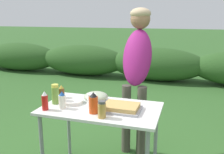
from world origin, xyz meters
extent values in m
ellipsoid|color=#2D5623|center=(-4.00, 4.06, 0.41)|extent=(2.40, 0.90, 0.82)
ellipsoid|color=#2D5623|center=(-2.00, 4.06, 0.41)|extent=(2.40, 0.90, 0.82)
ellipsoid|color=#2D5623|center=(0.00, 4.06, 0.41)|extent=(2.40, 0.90, 0.82)
cube|color=silver|center=(0.00, 0.00, 0.73)|extent=(1.10, 0.64, 0.02)
cylinder|color=gray|center=(-0.49, -0.27, 0.36)|extent=(0.04, 0.04, 0.71)
cylinder|color=gray|center=(-0.49, 0.27, 0.36)|extent=(0.04, 0.04, 0.71)
cylinder|color=gray|center=(0.49, 0.27, 0.36)|extent=(0.04, 0.04, 0.71)
cube|color=#9E9EA3|center=(0.20, -0.02, 0.75)|extent=(0.36, 0.26, 0.02)
cube|color=tan|center=(0.20, -0.02, 0.78)|extent=(0.31, 0.23, 0.04)
cylinder|color=white|center=(-0.31, 0.02, 0.76)|extent=(0.21, 0.21, 0.03)
ellipsoid|color=#ADBC99|center=(-0.11, 0.15, 0.79)|extent=(0.24, 0.24, 0.09)
cylinder|color=white|center=(-0.07, -0.05, 0.81)|extent=(0.08, 0.08, 0.14)
cylinder|color=olive|center=(-0.46, -0.03, 0.82)|extent=(0.07, 0.07, 0.16)
cylinder|color=#D1CC47|center=(-0.46, -0.03, 0.92)|extent=(0.07, 0.07, 0.03)
cylinder|color=silver|center=(-0.33, -0.13, 0.80)|extent=(0.07, 0.07, 0.13)
cone|color=#194793|center=(-0.33, -0.13, 0.88)|extent=(0.06, 0.06, 0.04)
cylinder|color=#B2893D|center=(0.09, -0.23, 0.80)|extent=(0.07, 0.07, 0.13)
cylinder|color=#4C4C4C|center=(0.09, -0.23, 0.88)|extent=(0.06, 0.06, 0.02)
cylinder|color=red|center=(-0.46, -0.21, 0.81)|extent=(0.06, 0.06, 0.14)
cone|color=white|center=(-0.46, -0.21, 0.90)|extent=(0.05, 0.05, 0.04)
cylinder|color=#CC4214|center=(-0.02, -0.15, 0.82)|extent=(0.08, 0.08, 0.15)
cone|color=black|center=(-0.02, -0.15, 0.91)|extent=(0.07, 0.07, 0.04)
cylinder|color=brown|center=(-0.44, 0.06, 0.80)|extent=(0.06, 0.06, 0.13)
cone|color=gold|center=(-0.44, 0.06, 0.89)|extent=(0.05, 0.05, 0.04)
cylinder|color=#4C473D|center=(0.11, 0.55, 0.41)|extent=(0.10, 0.10, 0.81)
cylinder|color=#4C473D|center=(0.29, 0.55, 0.41)|extent=(0.10, 0.10, 0.81)
ellipsoid|color=#931E70|center=(0.20, 0.68, 1.12)|extent=(0.33, 0.46, 0.70)
sphere|color=#936B4C|center=(0.20, 0.80, 1.54)|extent=(0.23, 0.23, 0.23)
ellipsoid|color=tan|center=(0.20, 0.80, 1.60)|extent=(0.24, 0.24, 0.14)
camera|label=1|loc=(0.76, -2.07, 1.58)|focal=40.00mm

